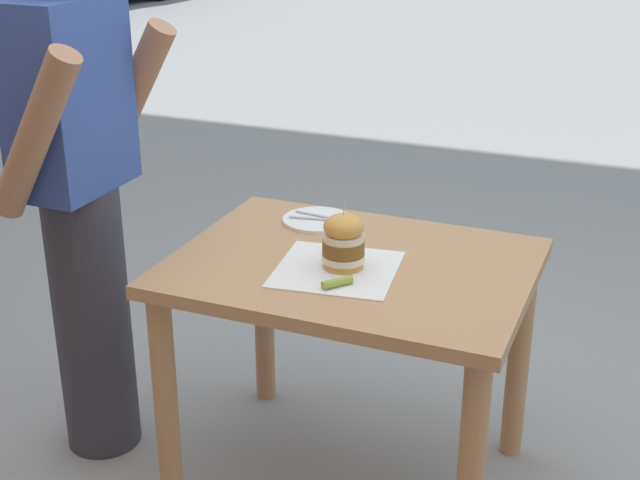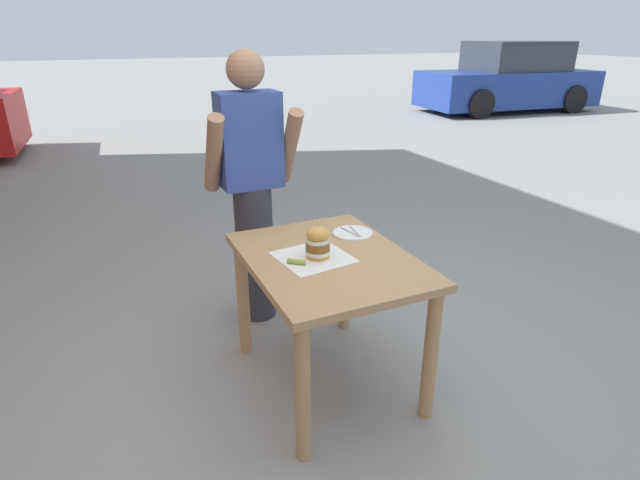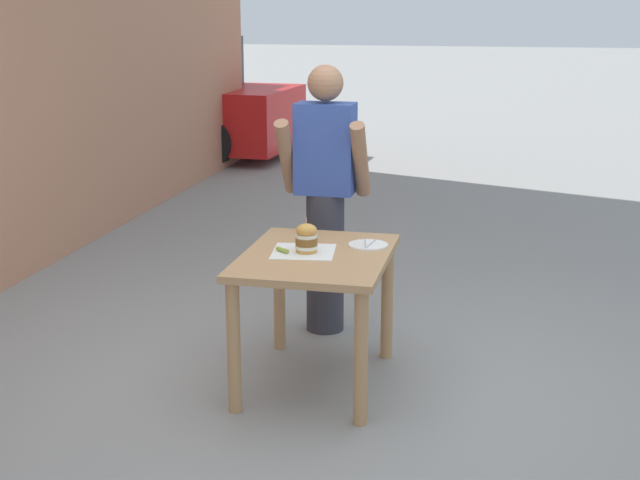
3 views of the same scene
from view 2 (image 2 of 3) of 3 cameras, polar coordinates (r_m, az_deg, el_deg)
ground_plane at (r=2.86m, az=0.86°, el=-15.62°), size 80.00×80.00×0.00m
patio_table at (r=2.53m, az=0.94°, el=-4.64°), size 0.78×1.02×0.75m
serving_paper at (r=2.46m, az=-0.78°, el=-1.96°), size 0.37×0.37×0.00m
sandwich at (r=2.42m, az=-0.26°, el=-0.27°), size 0.12×0.12×0.19m
pickle_spear at (r=2.38m, az=-2.72°, el=-2.48°), size 0.08×0.07×0.02m
side_plate_with_forks at (r=2.74m, az=3.76°, el=0.80°), size 0.22×0.22×0.02m
diner_across_table at (r=3.11m, az=-7.77°, el=5.85°), size 0.55×0.35×1.69m
parked_car_mid_block at (r=13.40m, az=20.79°, el=16.70°), size 4.35×2.14×1.60m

